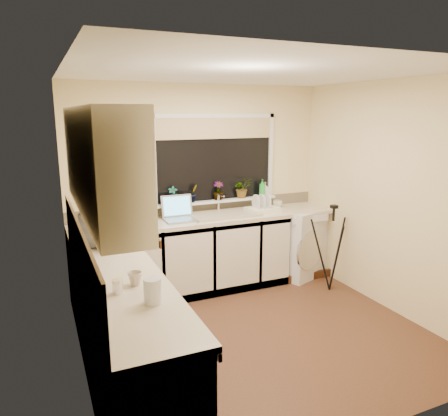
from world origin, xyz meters
TOP-DOWN VIEW (x-y plane):
  - floor at (0.00, 0.00)m, footprint 3.20×3.20m
  - ceiling at (0.00, 0.00)m, footprint 3.20×3.20m
  - wall_back at (0.00, 1.50)m, footprint 3.20×0.00m
  - wall_front at (0.00, -1.50)m, footprint 3.20×0.00m
  - wall_left at (-1.60, 0.00)m, footprint 0.00×3.00m
  - wall_right at (1.60, 0.00)m, footprint 0.00×3.00m
  - base_cabinet_back at (-0.33, 1.20)m, footprint 2.55×0.60m
  - base_cabinet_left at (-1.30, -0.30)m, footprint 0.54×2.40m
  - worktop_back at (0.00, 1.20)m, footprint 3.20×0.60m
  - worktop_left at (-1.30, -0.30)m, footprint 0.60×2.40m
  - upper_cabinet at (-1.44, -0.45)m, footprint 0.28×1.90m
  - splashback_left at (-1.59, -0.30)m, footprint 0.02×2.40m
  - splashback_back at (0.00, 1.49)m, footprint 3.20×0.02m
  - window_glass at (0.20, 1.49)m, footprint 1.50×0.02m
  - window_blind at (0.20, 1.46)m, footprint 1.50×0.02m
  - windowsill at (0.20, 1.43)m, footprint 1.60×0.14m
  - sink at (0.20, 1.20)m, footprint 0.82×0.46m
  - faucet at (0.20, 1.38)m, footprint 0.03×0.03m
  - washing_machine at (1.22, 1.19)m, footprint 0.81×0.79m
  - laptop at (-0.36, 1.23)m, footprint 0.37×0.34m
  - kettle at (-1.25, 0.40)m, footprint 0.15×0.15m
  - dish_rack at (0.71, 1.17)m, footprint 0.42×0.34m
  - tripod at (1.32, 0.56)m, footprint 0.65×0.65m
  - glass_jug at (-1.20, -0.83)m, footprint 0.12×0.12m
  - steel_jar at (-1.39, -0.59)m, footprint 0.07×0.07m
  - microwave at (-1.25, 0.73)m, footprint 0.55×0.67m
  - plant_a at (-0.38, 1.40)m, footprint 0.13×0.11m
  - plant_b at (-0.12, 1.42)m, footprint 0.14×0.13m
  - plant_c at (0.22, 1.43)m, footprint 0.15×0.15m
  - plant_d at (0.54, 1.42)m, footprint 0.23×0.20m
  - soap_bottle_green at (0.82, 1.39)m, footprint 0.11×0.11m
  - soap_bottle_clear at (0.87, 1.41)m, footprint 0.10×0.10m
  - cup_back at (1.00, 1.30)m, footprint 0.16×0.16m
  - cup_left at (-1.24, -0.49)m, footprint 0.14×0.14m

SIDE VIEW (x-z plane):
  - floor at x=0.00m, z-range 0.00..0.00m
  - base_cabinet_back at x=-0.33m, z-range 0.00..0.86m
  - base_cabinet_left at x=-1.30m, z-range 0.00..0.86m
  - washing_machine at x=1.22m, z-range 0.00..0.89m
  - tripod at x=1.32m, z-range 0.00..1.06m
  - worktop_back at x=0.00m, z-range 0.86..0.90m
  - worktop_left at x=-1.30m, z-range 0.86..0.90m
  - sink at x=0.20m, z-range 0.90..0.93m
  - dish_rack at x=0.71m, z-range 0.90..0.96m
  - cup_left at x=-1.24m, z-range 0.90..1.00m
  - cup_back at x=1.00m, z-range 0.90..1.00m
  - steel_jar at x=-1.39m, z-range 0.90..1.00m
  - splashback_back at x=0.00m, z-range 0.90..1.04m
  - laptop at x=-0.36m, z-range 0.84..1.11m
  - glass_jug at x=-1.20m, z-range 0.90..1.07m
  - kettle at x=-1.25m, z-range 0.90..1.10m
  - faucet at x=0.20m, z-range 0.90..1.14m
  - windowsill at x=0.20m, z-range 1.02..1.05m
  - microwave at x=-1.25m, z-range 0.90..1.22m
  - splashback_left at x=-1.59m, z-range 0.90..1.35m
  - soap_bottle_clear at x=0.87m, z-range 1.05..1.23m
  - plant_a at x=-0.38m, z-range 1.05..1.26m
  - plant_b at x=-0.12m, z-range 1.05..1.26m
  - soap_bottle_green at x=0.82m, z-range 1.05..1.27m
  - plant_c at x=0.22m, z-range 1.05..1.28m
  - plant_d at x=0.54m, z-range 1.05..1.30m
  - wall_back at x=0.00m, z-range -0.38..2.83m
  - wall_front at x=0.00m, z-range -0.38..2.83m
  - wall_left at x=-1.60m, z-range -0.27..2.73m
  - wall_right at x=1.60m, z-range -0.27..2.73m
  - window_glass at x=0.20m, z-range 1.05..2.05m
  - upper_cabinet at x=-1.44m, z-range 1.45..2.15m
  - window_blind at x=0.20m, z-range 1.80..2.05m
  - ceiling at x=0.00m, z-range 2.45..2.45m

